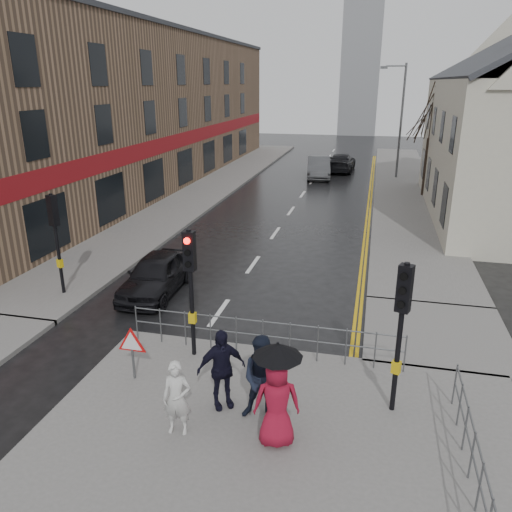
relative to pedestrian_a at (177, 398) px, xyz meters
The scene contains 23 objects.
ground 3.08m from the pedestrian_a, 109.04° to the left, with size 120.00×120.00×0.00m, color black.
near_pavement 2.34m from the pedestrian_a, 19.60° to the right, with size 10.00×9.00×0.14m, color #605E5B.
left_pavement 26.84m from the pedestrian_a, 106.14° to the left, with size 4.00×44.00×0.14m, color #605E5B.
right_pavement 28.33m from the pedestrian_a, 78.71° to the left, with size 4.00×40.00×0.14m, color #605E5B.
pavement_bridge_right 8.05m from the pedestrian_a, 46.16° to the left, with size 4.00×4.20×0.14m, color #605E5B.
building_left_terrace 28.25m from the pedestrian_a, 117.61° to the left, with size 8.00×42.00×10.00m, color #86664D.
church_tower 65.27m from the pedestrian_a, 89.52° to the left, with size 5.00×5.00×18.00m, color gray.
traffic_signal_near_left 3.42m from the pedestrian_a, 104.30° to the left, with size 0.28×0.27×3.40m.
traffic_signal_near_right 4.84m from the pedestrian_a, 22.64° to the left, with size 0.34×0.33×3.40m.
traffic_signal_far_left 8.79m from the pedestrian_a, 138.18° to the left, with size 0.34×0.33×3.40m.
guard_railing_front 3.52m from the pedestrian_a, 73.59° to the left, with size 7.14×0.04×1.00m.
guard_railing_side 5.54m from the pedestrian_a, ahead, with size 0.04×4.54×1.00m.
warning_sign 2.36m from the pedestrian_a, 138.29° to the left, with size 0.80×0.07×1.35m.
street_lamp 31.38m from the pedestrian_a, 81.02° to the left, with size 1.83×0.25×8.00m.
tree_near 25.96m from the pedestrian_a, 75.20° to the left, with size 2.40×2.40×6.58m.
tree_far 33.70m from the pedestrian_a, 77.87° to the left, with size 2.40×2.40×5.64m.
pedestrian_a is the anchor object (origin of this frame).
pedestrian_b 1.80m from the pedestrian_a, 28.57° to the left, with size 0.92×0.72×1.90m, color black.
pedestrian_with_umbrella 2.04m from the pedestrian_a, ahead, with size 1.03×0.96×2.20m.
pedestrian_d 1.21m from the pedestrian_a, 60.09° to the left, with size 1.08×0.45×1.84m, color black.
car_parked 7.63m from the pedestrian_a, 117.31° to the left, with size 1.61×4.00×1.36m, color black.
car_mid 29.89m from the pedestrian_a, 91.29° to the left, with size 1.66×4.76×1.57m, color #3E4043.
car_far 33.21m from the pedestrian_a, 88.66° to the left, with size 2.00×4.93×1.43m, color black.
Camera 1 is at (4.45, -10.59, 6.88)m, focal length 35.00 mm.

